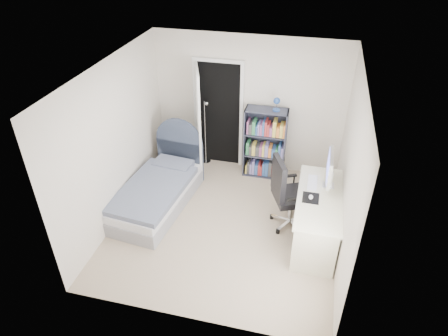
% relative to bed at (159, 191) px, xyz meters
% --- Properties ---
extents(room_shell, '(3.50, 3.70, 2.60)m').
position_rel_bed_xyz_m(room_shell, '(1.19, -0.24, 0.98)').
color(room_shell, gray).
rests_on(room_shell, ground).
extents(door, '(0.92, 0.79, 2.06)m').
position_rel_bed_xyz_m(door, '(0.47, 1.29, 0.77)').
color(door, black).
rests_on(door, ground).
extents(bed, '(1.10, 2.01, 1.18)m').
position_rel_bed_xyz_m(bed, '(0.00, 0.00, 0.00)').
color(bed, gray).
rests_on(bed, ground).
extents(nightstand, '(0.42, 0.42, 0.61)m').
position_rel_bed_xyz_m(nightstand, '(0.02, 1.35, 0.13)').
color(nightstand, tan).
rests_on(nightstand, ground).
extents(floor_lamp, '(0.19, 0.19, 1.30)m').
position_rel_bed_xyz_m(floor_lamp, '(0.41, 1.45, 0.26)').
color(floor_lamp, silver).
rests_on(floor_lamp, ground).
extents(bookcase, '(0.74, 0.32, 1.57)m').
position_rel_bed_xyz_m(bookcase, '(1.58, 1.30, 0.33)').
color(bookcase, '#323545').
rests_on(bookcase, ground).
extents(desk, '(0.63, 1.58, 1.30)m').
position_rel_bed_xyz_m(desk, '(2.58, -0.22, 0.15)').
color(desk, beige).
rests_on(desk, ground).
extents(office_chair, '(0.70, 0.71, 1.21)m').
position_rel_bed_xyz_m(office_chair, '(2.10, -0.05, 0.39)').
color(office_chair, silver).
rests_on(office_chair, ground).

